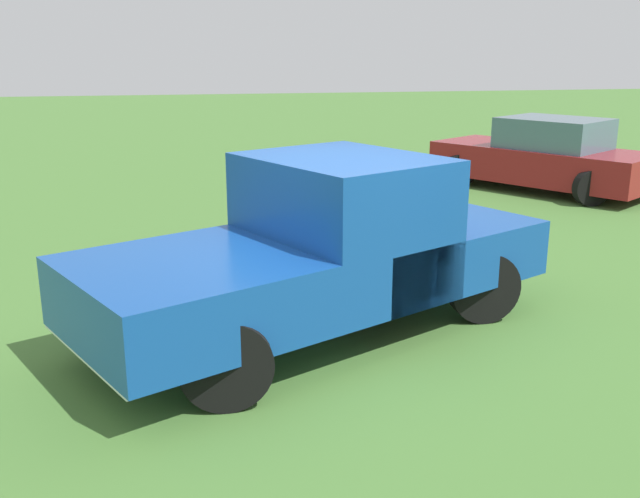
# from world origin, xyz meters

# --- Properties ---
(ground_plane) EXTENTS (80.00, 80.00, 0.00)m
(ground_plane) POSITION_xyz_m (0.00, 0.00, 0.00)
(ground_plane) COLOR #477533
(pickup_truck) EXTENTS (5.28, 3.89, 1.80)m
(pickup_truck) POSITION_xyz_m (-0.14, 0.11, 0.93)
(pickup_truck) COLOR black
(pickup_truck) RESTS_ON ground_plane
(sedan_far) EXTENTS (3.86, 4.63, 1.49)m
(sedan_far) POSITION_xyz_m (5.80, 6.66, 0.69)
(sedan_far) COLOR black
(sedan_far) RESTS_ON ground_plane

